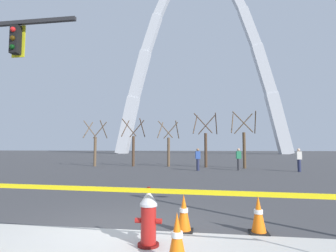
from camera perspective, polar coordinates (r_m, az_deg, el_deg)
ground_plane at (r=5.81m, az=-10.07°, el=-21.18°), size 240.00×240.00×0.00m
fire_hydrant at (r=4.79m, az=-4.18°, el=-19.07°), size 0.46×0.48×0.99m
caution_tape_barrier at (r=4.61m, az=-6.37°, el=-16.26°), size 6.72×0.40×1.03m
traffic_cone_by_hydrant at (r=5.58m, az=3.41°, el=-18.14°), size 0.36×0.36×0.73m
traffic_cone_mid_sidewalk at (r=4.15m, az=1.95°, el=-22.95°), size 0.36×0.36×0.73m
traffic_cone_curb_edge at (r=5.73m, az=18.82°, el=-17.53°), size 0.36×0.36×0.73m
monument_arch at (r=72.03m, az=6.79°, el=12.65°), size 44.81×2.91×53.40m
tree_far_left at (r=24.37m, az=-15.36°, el=-4.17°), size 1.85×1.86×3.99m
tree_left_mid at (r=23.77m, az=-7.44°, el=-4.10°), size 1.92×1.93×4.16m
tree_center_left at (r=23.17m, az=0.11°, el=-4.38°), size 1.82×1.83×3.94m
tree_center_right at (r=22.51m, az=8.07°, el=-3.71°), size 2.06×2.07×4.48m
tree_right_mid at (r=22.02m, az=15.99°, el=-3.56°), size 2.06×2.07×4.48m
pedestrian_walking_left at (r=20.34m, az=26.27°, el=-6.51°), size 0.37×0.26×1.59m
pedestrian_standing_center at (r=19.32m, az=6.42°, el=-7.07°), size 0.38×0.28×1.59m
pedestrian_walking_right at (r=20.12m, az=14.92°, el=-6.85°), size 0.37×0.26×1.59m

